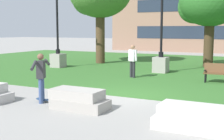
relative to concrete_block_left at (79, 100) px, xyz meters
name	(u,v)px	position (x,y,z in m)	size (l,w,h in m)	color
ground_plane	(124,97)	(0.53, 2.26, -0.31)	(140.00, 140.00, 0.00)	gray
grass_lawn	(188,68)	(0.53, 12.26, -0.30)	(40.00, 20.00, 0.02)	#336628
concrete_block_left	(79,100)	(0.00, 0.00, 0.00)	(1.85, 0.90, 0.64)	#9E9991
concrete_block_right	(191,118)	(3.67, -0.45, 0.00)	(1.80, 0.90, 0.64)	#BCB7B2
person_skateboarder	(41,75)	(-1.61, 0.14, 0.67)	(0.57, 1.52, 1.71)	#384C7A
skateboard	(51,100)	(-1.36, 0.31, -0.22)	(1.04, 0.43, 0.14)	#2D4C75
park_bench_near_left	(224,72)	(3.43, 7.13, 0.23)	(1.83, 0.66, 0.90)	brown
lamp_post_center	(161,55)	(-0.34, 9.26, 0.73)	(1.32, 0.80, 4.98)	gray
lamp_post_right	(58,51)	(-7.25, 8.60, 0.79)	(1.32, 0.80, 5.36)	gray
tree_near_left	(210,1)	(1.55, 13.44, 4.06)	(4.30, 4.09, 6.17)	#42301E
person_bystander_near_lawn	(133,59)	(-1.04, 6.72, 0.68)	(0.65, 0.40, 1.71)	#28282D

